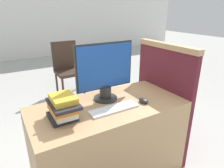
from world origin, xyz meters
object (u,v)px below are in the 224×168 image
object	(u,v)px
keyboard	(114,109)
far_chair	(67,66)
book_stack	(63,108)
monitor	(105,72)
mouse	(143,101)

from	to	relation	value
keyboard	far_chair	bearing A→B (deg)	81.29
book_stack	keyboard	bearing A→B (deg)	-10.07
monitor	keyboard	xyz separation A→B (m)	(-0.04, -0.21, -0.24)
book_stack	monitor	bearing A→B (deg)	18.29
keyboard	book_stack	size ratio (longest dim) A/B	1.48
monitor	mouse	bearing A→B (deg)	-42.91
monitor	book_stack	bearing A→B (deg)	-161.71
mouse	far_chair	xyz separation A→B (m)	(0.05, 2.18, -0.23)
keyboard	far_chair	world-z (taller)	far_chair
monitor	far_chair	xyz separation A→B (m)	(0.29, 1.95, -0.46)
monitor	mouse	size ratio (longest dim) A/B	5.43
keyboard	mouse	distance (m)	0.28
book_stack	far_chair	size ratio (longest dim) A/B	0.29
monitor	mouse	world-z (taller)	monitor
monitor	far_chair	bearing A→B (deg)	81.47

